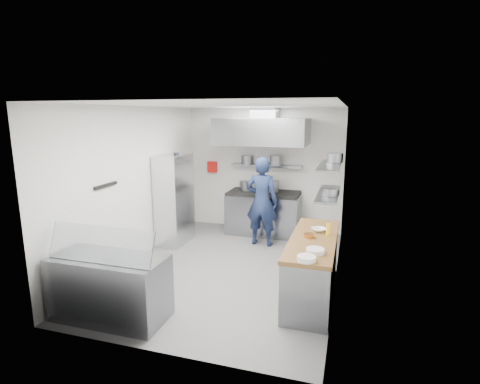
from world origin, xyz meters
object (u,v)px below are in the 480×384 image
(chef, at_px, (262,201))
(wire_rack, at_px, (174,200))
(gas_range, at_px, (263,214))
(display_case, at_px, (110,288))

(chef, distance_m, wire_rack, 1.81)
(gas_range, distance_m, wire_rack, 2.04)
(chef, height_order, display_case, chef)
(gas_range, relative_size, wire_rack, 0.86)
(gas_range, xyz_separation_m, chef, (0.14, -0.75, 0.47))
(wire_rack, height_order, display_case, wire_rack)
(gas_range, bearing_deg, wire_rack, -145.15)
(wire_rack, bearing_deg, chef, 12.43)
(chef, bearing_deg, display_case, 72.84)
(wire_rack, relative_size, display_case, 1.23)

